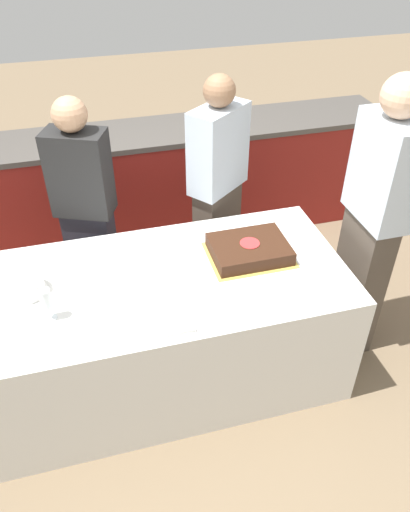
{
  "coord_description": "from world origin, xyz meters",
  "views": [
    {
      "loc": [
        -0.27,
        -2.02,
        2.47
      ],
      "look_at": [
        0.28,
        0.0,
        0.86
      ],
      "focal_mm": 35.0,
      "sensor_mm": 36.0,
      "label": 1
    }
  ],
  "objects": [
    {
      "name": "ground_plane",
      "position": [
        0.0,
        0.0,
        0.0
      ],
      "size": [
        14.0,
        14.0,
        0.0
      ],
      "primitive_type": "plane",
      "color": "#7A664C"
    },
    {
      "name": "back_counter",
      "position": [
        0.0,
        1.56,
        0.46
      ],
      "size": [
        4.4,
        0.58,
        0.92
      ],
      "color": "maroon",
      "rests_on": "ground_plane"
    },
    {
      "name": "dining_table",
      "position": [
        0.0,
        0.0,
        0.38
      ],
      "size": [
        2.08,
        0.96,
        0.76
      ],
      "color": "silver",
      "rests_on": "ground_plane"
    },
    {
      "name": "cake",
      "position": [
        0.55,
        0.07,
        0.8
      ],
      "size": [
        0.46,
        0.37,
        0.09
      ],
      "color": "gold",
      "rests_on": "dining_table"
    },
    {
      "name": "plate_stack",
      "position": [
        -0.66,
        0.07,
        0.8
      ],
      "size": [
        0.21,
        0.21,
        0.08
      ],
      "color": "white",
      "rests_on": "dining_table"
    },
    {
      "name": "wine_glass",
      "position": [
        -0.54,
        -0.16,
        0.89
      ],
      "size": [
        0.07,
        0.07,
        0.18
      ],
      "color": "white",
      "rests_on": "dining_table"
    },
    {
      "name": "side_plate_near_cake",
      "position": [
        0.64,
        0.37,
        0.76
      ],
      "size": [
        0.2,
        0.2,
        0.0
      ],
      "color": "white",
      "rests_on": "dining_table"
    },
    {
      "name": "utensil_pile",
      "position": [
        0.05,
        -0.38,
        0.77
      ],
      "size": [
        0.14,
        0.1,
        0.02
      ],
      "color": "white",
      "rests_on": "dining_table"
    },
    {
      "name": "person_cutting_cake",
      "position": [
        0.55,
        0.7,
        0.81
      ],
      "size": [
        0.44,
        0.41,
        1.58
      ],
      "rotation": [
        0.0,
        0.0,
        -2.48
      ],
      "color": "#4C4238",
      "rests_on": "ground_plane"
    },
    {
      "name": "person_seated_right",
      "position": [
        1.26,
        0.0,
        0.91
      ],
      "size": [
        0.22,
        0.41,
        1.74
      ],
      "rotation": [
        0.0,
        0.0,
        -1.57
      ],
      "color": "#4C4238",
      "rests_on": "ground_plane"
    },
    {
      "name": "person_standing_back",
      "position": [
        -0.3,
        0.7,
        0.8
      ],
      "size": [
        0.4,
        0.32,
        1.53
      ],
      "rotation": [
        0.0,
        0.0,
        2.74
      ],
      "color": "#282833",
      "rests_on": "ground_plane"
    }
  ]
}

